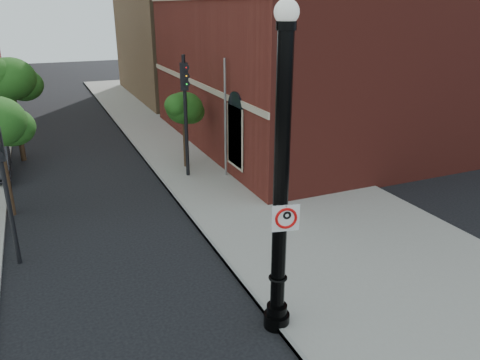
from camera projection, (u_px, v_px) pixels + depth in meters
name	position (u px, v px, depth m)	size (l,w,h in m)	color
ground	(190.00, 343.00, 10.54)	(120.00, 120.00, 0.00)	black
sidewalk_right	(248.00, 171.00, 21.35)	(8.00, 60.00, 0.12)	gray
curb_edge	(164.00, 183.00, 19.87)	(0.10, 60.00, 0.14)	gray
brick_wall_building	(380.00, 22.00, 26.35)	(22.30, 16.30, 12.50)	maroon
bg_building_tan_b	(258.00, 7.00, 39.83)	(22.00, 14.00, 14.00)	#9C7A55
lamppost	(281.00, 195.00, 9.95)	(0.62, 0.62, 7.27)	black
no_parking_sign	(286.00, 218.00, 9.97)	(0.60, 0.17, 0.61)	white
traffic_signal_left	(2.00, 169.00, 12.78)	(0.27, 0.35, 4.36)	black
traffic_signal_right	(185.00, 97.00, 19.42)	(0.40, 0.46, 5.29)	black
utility_pole	(225.00, 120.00, 19.78)	(0.10, 0.10, 5.15)	#999999
street_tree_b	(11.00, 80.00, 21.66)	(2.74, 2.48, 4.93)	#372616
street_tree_c	(185.00, 109.00, 20.89)	(1.98, 1.79, 3.56)	#372616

